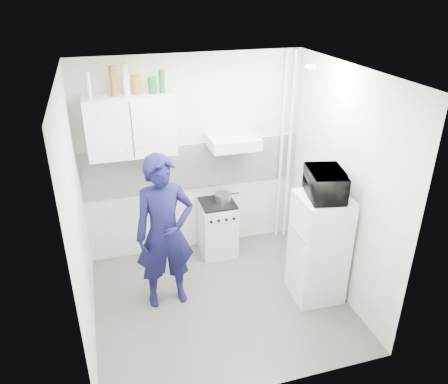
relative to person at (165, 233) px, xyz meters
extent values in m
plane|color=#515151|center=(0.56, -0.21, -0.89)|extent=(2.80, 2.80, 0.00)
plane|color=white|center=(0.56, -0.21, 1.71)|extent=(2.80, 2.80, 0.00)
plane|color=white|center=(0.56, 1.04, 0.41)|extent=(2.80, 0.00, 2.80)
plane|color=white|center=(-0.84, -0.21, 0.41)|extent=(0.00, 2.60, 2.60)
plane|color=white|center=(1.96, -0.21, 0.41)|extent=(0.00, 2.60, 2.60)
imported|color=#0F0E35|center=(0.00, 0.00, 0.00)|extent=(0.67, 0.46, 1.79)
cube|color=silver|center=(0.81, 0.79, -0.53)|extent=(0.46, 0.46, 0.73)
cube|color=white|center=(1.66, -0.38, -0.25)|extent=(0.55, 0.55, 1.28)
cube|color=black|center=(0.81, 0.79, -0.15)|extent=(0.44, 0.44, 0.03)
cylinder|color=silver|center=(0.88, 0.79, -0.08)|extent=(0.21, 0.21, 0.11)
imported|color=black|center=(1.66, -0.38, 0.54)|extent=(0.60, 0.47, 0.29)
cylinder|color=silver|center=(-0.59, 0.86, 1.44)|extent=(0.06, 0.06, 0.27)
cylinder|color=brown|center=(-0.33, 0.86, 1.47)|extent=(0.08, 0.08, 0.32)
cylinder|color=#B2B7BC|center=(-0.20, 0.86, 1.48)|extent=(0.08, 0.08, 0.34)
cylinder|color=brown|center=(-0.09, 0.86, 1.41)|extent=(0.08, 0.08, 0.21)
cylinder|color=#144C1E|center=(0.09, 0.86, 1.40)|extent=(0.10, 0.10, 0.18)
cylinder|color=#144C1E|center=(0.20, 0.86, 1.43)|extent=(0.06, 0.06, 0.25)
cube|color=white|center=(-0.19, 0.86, 0.96)|extent=(1.00, 0.35, 0.70)
cube|color=silver|center=(1.01, 0.79, 0.68)|extent=(0.60, 0.50, 0.14)
cube|color=white|center=(0.56, 1.02, 0.31)|extent=(2.74, 0.03, 0.60)
cylinder|color=silver|center=(1.86, 0.96, 0.41)|extent=(0.05, 0.05, 2.60)
cylinder|color=silver|center=(1.74, 0.96, 0.41)|extent=(0.04, 0.04, 2.60)
cylinder|color=white|center=(1.56, -0.01, 1.68)|extent=(0.10, 0.10, 0.02)
camera|label=1|loc=(-0.52, -4.04, 2.46)|focal=35.00mm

